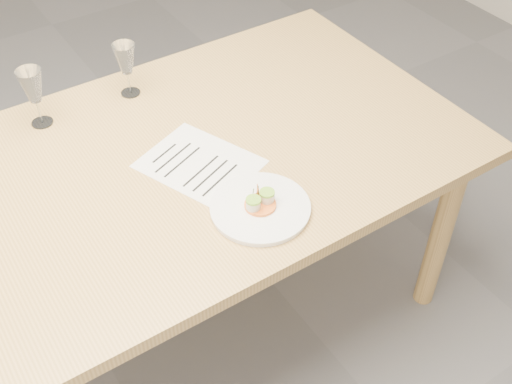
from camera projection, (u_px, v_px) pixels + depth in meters
ground at (106, 360)px, 2.20m from camera, size 7.00×7.00×0.00m
dining_table at (66, 223)px, 1.73m from camera, size 2.40×1.00×0.75m
dinner_plate at (260, 207)px, 1.66m from camera, size 0.26×0.26×0.07m
recipe_sheet at (200, 164)px, 1.81m from camera, size 0.34×0.38×0.00m
wine_glass_2 at (32, 87)px, 1.85m from camera, size 0.07×0.07×0.19m
wine_glass_3 at (125, 60)px, 1.97m from camera, size 0.07×0.07×0.18m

